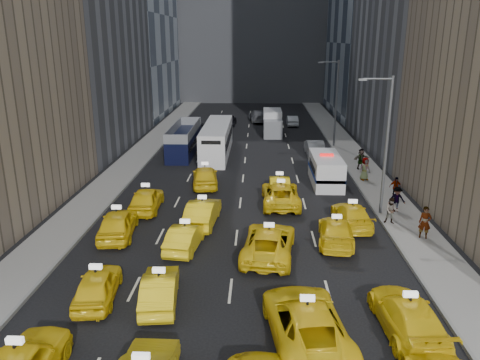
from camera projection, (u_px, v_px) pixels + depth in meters
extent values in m
plane|color=black|center=(228.00, 315.00, 19.68)|extent=(160.00, 160.00, 0.00)
cube|color=gray|center=(133.00, 161.00, 43.93)|extent=(3.00, 90.00, 0.15)
cube|color=gray|center=(358.00, 163.00, 43.16)|extent=(3.00, 90.00, 0.15)
cube|color=slate|center=(149.00, 161.00, 43.87)|extent=(0.15, 90.00, 0.18)
cube|color=slate|center=(342.00, 163.00, 43.21)|extent=(0.15, 90.00, 0.18)
cylinder|color=#595B60|center=(386.00, 148.00, 29.48)|extent=(0.20, 0.20, 9.00)
cylinder|color=#595B60|center=(378.00, 79.00, 28.26)|extent=(1.80, 0.12, 0.12)
cube|color=slate|center=(363.00, 80.00, 28.31)|extent=(0.50, 0.22, 0.12)
cylinder|color=#595B60|center=(336.00, 105.00, 48.59)|extent=(0.20, 0.20, 9.00)
cylinder|color=#595B60|center=(330.00, 62.00, 47.37)|extent=(1.80, 0.12, 0.12)
cube|color=slate|center=(321.00, 63.00, 47.42)|extent=(0.50, 0.22, 0.12)
imported|color=yellow|center=(97.00, 285.00, 20.67)|extent=(2.08, 4.26, 1.40)
imported|color=yellow|center=(160.00, 289.00, 20.41)|extent=(1.92, 4.32, 1.38)
imported|color=yellow|center=(306.00, 322.00, 17.75)|extent=(3.54, 6.31, 1.66)
imported|color=yellow|center=(408.00, 316.00, 18.32)|extent=(2.37, 5.24, 1.49)
imported|color=yellow|center=(118.00, 223.00, 27.27)|extent=(2.38, 4.88, 1.60)
imported|color=yellow|center=(185.00, 237.00, 25.76)|extent=(1.95, 4.33, 1.38)
imported|color=yellow|center=(269.00, 242.00, 24.86)|extent=(3.21, 5.83, 1.55)
imported|color=yellow|center=(336.00, 231.00, 26.44)|extent=(2.49, 4.95, 1.38)
imported|color=yellow|center=(146.00, 199.00, 31.44)|extent=(1.99, 4.65, 1.56)
imported|color=yellow|center=(203.00, 212.00, 29.09)|extent=(2.01, 4.86, 1.56)
imported|color=yellow|center=(281.00, 194.00, 32.51)|extent=(2.59, 5.48, 1.51)
imported|color=yellow|center=(352.00, 215.00, 28.88)|extent=(2.11, 4.80, 1.37)
imported|color=yellow|center=(205.00, 176.00, 36.52)|extent=(2.47, 4.95, 1.62)
imported|color=yellow|center=(279.00, 185.00, 34.80)|extent=(1.47, 4.14, 1.36)
cube|color=silver|center=(326.00, 170.00, 37.03)|extent=(2.24, 5.74, 2.29)
cylinder|color=black|center=(316.00, 185.00, 35.40)|extent=(0.28, 0.91, 0.91)
cylinder|color=black|center=(341.00, 186.00, 35.33)|extent=(0.28, 0.91, 0.91)
cylinder|color=black|center=(311.00, 171.00, 39.14)|extent=(0.28, 0.91, 0.91)
cylinder|color=black|center=(334.00, 172.00, 39.07)|extent=(0.28, 0.91, 0.91)
cube|color=navy|center=(326.00, 172.00, 37.08)|extent=(2.28, 5.74, 0.26)
cube|color=red|center=(327.00, 155.00, 36.67)|extent=(1.04, 0.37, 0.17)
cube|color=black|center=(184.00, 139.00, 46.81)|extent=(3.07, 9.90, 2.83)
cylinder|color=black|center=(168.00, 157.00, 43.31)|extent=(0.28, 1.10, 1.10)
cylinder|color=black|center=(188.00, 158.00, 43.24)|extent=(0.28, 1.10, 1.10)
cylinder|color=black|center=(181.00, 139.00, 50.90)|extent=(0.28, 1.10, 1.10)
cylinder|color=black|center=(199.00, 140.00, 50.83)|extent=(0.28, 1.10, 1.10)
cube|color=white|center=(217.00, 139.00, 46.31)|extent=(2.54, 11.67, 3.01)
cylinder|color=black|center=(200.00, 161.00, 41.93)|extent=(0.28, 1.10, 1.10)
cylinder|color=black|center=(224.00, 162.00, 41.85)|extent=(0.28, 1.10, 1.10)
cylinder|color=black|center=(211.00, 139.00, 51.34)|extent=(0.28, 1.10, 1.10)
cylinder|color=black|center=(230.00, 139.00, 51.26)|extent=(0.28, 1.10, 1.10)
cube|color=silver|center=(272.00, 123.00, 55.94)|extent=(2.81, 6.42, 2.84)
cylinder|color=black|center=(265.00, 133.00, 54.12)|extent=(0.28, 1.10, 1.10)
cylinder|color=black|center=(281.00, 133.00, 54.05)|extent=(0.28, 1.10, 1.10)
cylinder|color=black|center=(264.00, 126.00, 58.34)|extent=(0.28, 1.10, 1.10)
cylinder|color=black|center=(279.00, 126.00, 58.27)|extent=(0.28, 1.10, 1.10)
imported|color=#9C9FA3|center=(314.00, 147.00, 46.29)|extent=(1.69, 4.65, 1.52)
imported|color=black|center=(198.00, 128.00, 56.77)|extent=(2.72, 5.02, 1.34)
imported|color=slate|center=(258.00, 116.00, 64.56)|extent=(2.91, 5.81, 1.62)
imported|color=black|center=(229.00, 120.00, 61.83)|extent=(1.91, 4.34, 1.45)
imported|color=#B1B5B9|center=(292.00, 120.00, 61.82)|extent=(1.43, 4.03, 1.32)
imported|color=gray|center=(425.00, 222.00, 26.66)|extent=(0.79, 0.64, 1.89)
imported|color=gray|center=(391.00, 211.00, 28.76)|extent=(0.89, 0.62, 1.66)
imported|color=gray|center=(397.00, 199.00, 30.76)|extent=(1.11, 0.47, 1.70)
imported|color=gray|center=(395.00, 187.00, 33.53)|extent=(0.90, 0.43, 1.52)
imported|color=gray|center=(365.00, 169.00, 37.59)|extent=(1.03, 0.81, 1.86)
imported|color=gray|center=(361.00, 159.00, 40.80)|extent=(1.72, 1.12, 1.80)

